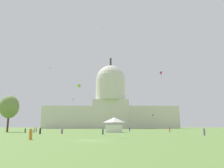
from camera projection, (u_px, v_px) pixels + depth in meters
ground_plane at (92, 141)px, 31.23m from camera, size 800.00×800.00×0.00m
capitol_building at (111, 105)px, 204.68m from camera, size 124.63×28.49×68.38m
event_tent at (114, 125)px, 74.45m from camera, size 6.24×5.74×5.07m
tree_west_mid at (9, 107)px, 80.56m from camera, size 9.58×9.59×13.50m
person_grey_near_tent at (34, 130)px, 71.73m from camera, size 0.42×0.42×1.60m
person_grey_front_right at (36, 130)px, 75.41m from camera, size 0.39×0.39×1.72m
person_denim_aisle_center at (103, 132)px, 54.57m from camera, size 0.60×0.60×1.58m
person_purple_front_left at (62, 131)px, 59.61m from camera, size 0.62×0.62×1.51m
person_black_edge_east at (25, 131)px, 67.66m from camera, size 0.40×0.40×1.51m
person_purple_mid_center at (204, 132)px, 48.16m from camera, size 0.44×0.44×1.71m
person_orange_near_tree_east at (31, 135)px, 33.32m from camera, size 0.66×0.66×1.67m
person_teal_mid_right at (30, 132)px, 50.85m from camera, size 0.39×0.39×1.49m
person_navy_near_tree_west at (130, 130)px, 89.10m from camera, size 0.51×0.51×1.61m
person_black_edge_west at (40, 131)px, 57.44m from camera, size 0.58×0.58×1.70m
person_red_deep_crowd at (170, 130)px, 78.28m from camera, size 0.46×0.46×1.77m
kite_green_low at (151, 114)px, 152.41m from camera, size 1.05×1.81×3.19m
kite_orange_mid at (50, 68)px, 117.95m from camera, size 1.58×1.01×0.22m
kite_violet_low at (153, 115)px, 176.81m from camera, size 1.29×1.33×1.32m
kite_gold_high at (89, 76)px, 160.87m from camera, size 1.26×1.53×0.43m
kite_lime_low at (79, 86)px, 63.22m from camera, size 0.98×0.61×1.01m
kite_blue_low at (74, 110)px, 179.84m from camera, size 1.34×0.99×0.30m
kite_cyan_high at (103, 29)px, 121.02m from camera, size 1.15×1.24×0.23m
kite_red_low at (113, 103)px, 148.36m from camera, size 1.59×1.75×2.42m
kite_magenta_mid at (161, 73)px, 82.48m from camera, size 0.80×0.85×2.07m
kite_yellow_low at (203, 85)px, 83.57m from camera, size 1.31×1.46×0.28m
kite_white_high at (81, 33)px, 96.29m from camera, size 1.65×1.34×0.21m
kite_turquoise_low at (131, 106)px, 145.44m from camera, size 1.37×1.21×2.17m
kite_green_mid at (73, 100)px, 145.69m from camera, size 0.70×0.31×3.47m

